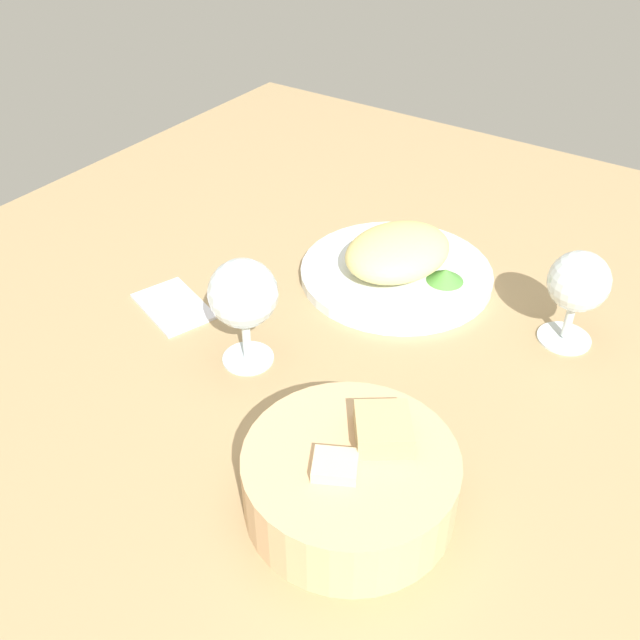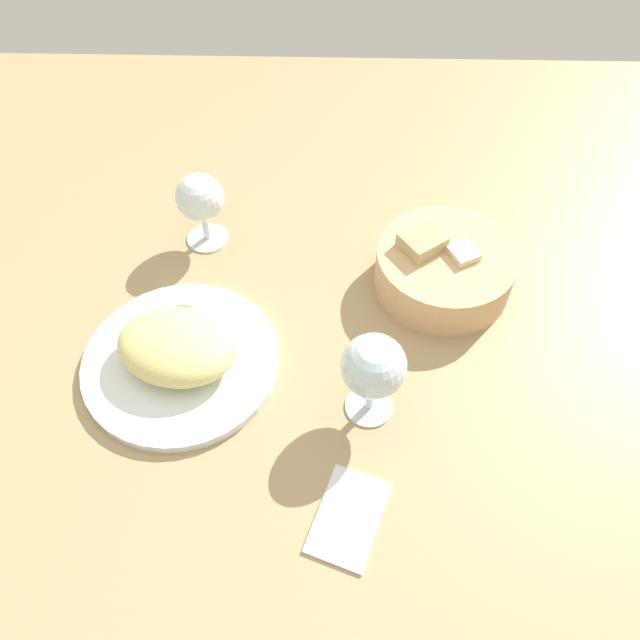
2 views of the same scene
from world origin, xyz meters
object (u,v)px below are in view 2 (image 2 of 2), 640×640
Objects in this scene: wine_glass_near at (373,368)px; plate at (181,361)px; wine_glass_far at (200,200)px; bread_basket at (443,268)px; folded_napkin at (348,517)px.

plate is at bearing 166.58° from wine_glass_near.
wine_glass_near reaches higher than wine_glass_far.
wine_glass_far is (-24.61, 29.61, -1.08)cm from wine_glass_near.
wine_glass_far is (0.31, 23.66, 7.27)cm from plate.
plate is 1.95× the size of wine_glass_near.
folded_napkin is (-13.59, -35.67, -3.06)cm from bread_basket.
wine_glass_near is (24.93, -5.95, 8.35)cm from plate.
wine_glass_far reaches higher than bread_basket.
plate is at bearing -157.02° from bread_basket.
wine_glass_far is (-35.55, 8.46, 4.51)cm from bread_basket.
bread_basket is 1.47× the size of wine_glass_near.
wine_glass_near is at bearing -50.27° from wine_glass_far.
wine_glass_far reaches higher than folded_napkin.
folded_napkin is (-2.65, -14.51, -8.65)cm from wine_glass_near.
bread_basket is 1.80× the size of folded_napkin.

